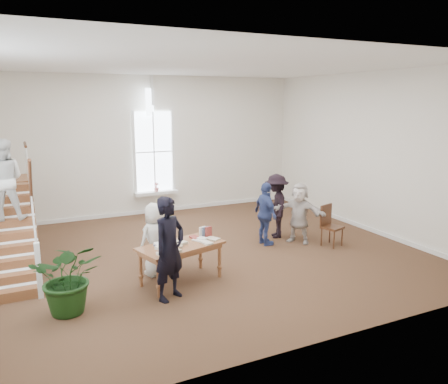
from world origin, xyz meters
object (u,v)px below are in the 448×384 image
library_table (180,249)px  woman_cluster_b (276,206)px  floor_plant (69,277)px  police_officer (169,249)px  elderly_woman (156,239)px  woman_cluster_c (299,213)px  woman_cluster_a (266,214)px  side_chair (329,223)px  person_yellow (162,231)px

library_table → woman_cluster_b: woman_cluster_b is taller
floor_plant → police_officer: bearing=-6.9°
elderly_woman → floor_plant: (-1.88, -1.03, -0.13)m
woman_cluster_c → floor_plant: size_ratio=1.21×
police_officer → woman_cluster_a: 3.81m
woman_cluster_a → side_chair: (1.48, -0.74, -0.22)m
person_yellow → elderly_woman: bearing=29.4°
police_officer → person_yellow: size_ratio=1.25×
woman_cluster_b → woman_cluster_a: bearing=-30.7°
woman_cluster_b → woman_cluster_c: bearing=47.2°
side_chair → library_table: bearing=170.1°
floor_plant → side_chair: size_ratio=1.24×
woman_cluster_a → elderly_woman: bearing=103.7°
library_table → floor_plant: bearing=175.2°
elderly_woman → person_yellow: (0.30, 0.50, -0.00)m
police_officer → library_table: bearing=26.4°
woman_cluster_c → side_chair: woman_cluster_c is taller
side_chair → woman_cluster_a: bearing=135.4°
police_officer → woman_cluster_a: police_officer is taller
woman_cluster_c → side_chair: bearing=8.5°
woman_cluster_a → side_chair: size_ratio=1.55×
floor_plant → woman_cluster_a: bearing=19.4°
person_yellow → side_chair: person_yellow is taller
library_table → elderly_woman: 0.70m
library_table → police_officer: 0.82m
person_yellow → woman_cluster_c: size_ratio=0.99×
police_officer → elderly_woman: 1.27m
police_officer → elderly_woman: bearing=56.1°
elderly_woman → side_chair: size_ratio=1.49×
library_table → person_yellow: (-0.04, 1.11, 0.07)m
library_table → elderly_woman: size_ratio=1.19×
woman_cluster_b → woman_cluster_c: (0.30, -0.65, -0.08)m
woman_cluster_a → woman_cluster_c: woman_cluster_a is taller
woman_cluster_a → woman_cluster_c: (0.90, -0.20, -0.02)m
elderly_woman → side_chair: (4.63, -0.00, -0.19)m
person_yellow → side_chair: 4.36m
elderly_woman → floor_plant: elderly_woman is taller
person_yellow → woman_cluster_a: bearing=155.1°
library_table → side_chair: (4.29, 0.61, -0.12)m
police_officer → floor_plant: bearing=143.7°
library_table → woman_cluster_c: bearing=1.6°
woman_cluster_b → library_table: bearing=-39.8°
police_officer → person_yellow: police_officer is taller
library_table → elderly_woman: bearing=103.1°
elderly_woman → side_chair: elderly_woman is taller
library_table → woman_cluster_c: size_ratio=1.18×
elderly_woman → woman_cluster_a: size_ratio=0.96×
woman_cluster_b → floor_plant: (-5.63, -2.22, -0.21)m
library_table → police_officer: size_ratio=0.95×
elderly_woman → woman_cluster_b: bearing=179.6°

